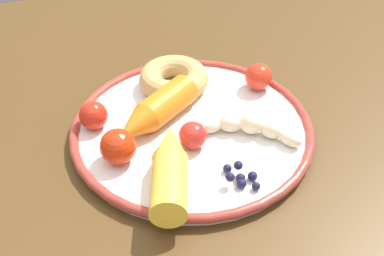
# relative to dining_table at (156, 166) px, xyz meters

# --- Properties ---
(dining_table) EXTENTS (1.28, 0.84, 0.74)m
(dining_table) POSITION_rel_dining_table_xyz_m (0.00, 0.00, 0.00)
(dining_table) COLOR #4B3217
(dining_table) RESTS_ON ground_plane
(plate) EXTENTS (0.31, 0.31, 0.02)m
(plate) POSITION_rel_dining_table_xyz_m (0.04, -0.04, 0.09)
(plate) COLOR white
(plate) RESTS_ON dining_table
(banana) EXTENTS (0.12, 0.08, 0.03)m
(banana) POSITION_rel_dining_table_xyz_m (0.11, -0.08, 0.11)
(banana) COLOR beige
(banana) RESTS_ON plate
(carrot_orange) EXTENTS (0.13, 0.11, 0.04)m
(carrot_orange) POSITION_rel_dining_table_xyz_m (-0.00, -0.02, 0.12)
(carrot_orange) COLOR orange
(carrot_orange) RESTS_ON plate
(carrot_yellow) EXTENTS (0.08, 0.15, 0.04)m
(carrot_yellow) POSITION_rel_dining_table_xyz_m (-0.01, -0.12, 0.12)
(carrot_yellow) COLOR yellow
(carrot_yellow) RESTS_ON plate
(donut) EXTENTS (0.13, 0.13, 0.03)m
(donut) POSITION_rel_dining_table_xyz_m (0.04, 0.05, 0.11)
(donut) COLOR tan
(donut) RESTS_ON plate
(blueberry_pile) EXTENTS (0.04, 0.05, 0.02)m
(blueberry_pile) POSITION_rel_dining_table_xyz_m (0.06, -0.15, 0.10)
(blueberry_pile) COLOR #191638
(blueberry_pile) RESTS_ON plate
(tomato_near) EXTENTS (0.04, 0.04, 0.04)m
(tomato_near) POSITION_rel_dining_table_xyz_m (-0.06, -0.07, 0.12)
(tomato_near) COLOR red
(tomato_near) RESTS_ON plate
(tomato_mid) EXTENTS (0.03, 0.03, 0.03)m
(tomato_mid) POSITION_rel_dining_table_xyz_m (0.03, -0.08, 0.11)
(tomato_mid) COLOR red
(tomato_mid) RESTS_ON plate
(tomato_far) EXTENTS (0.04, 0.04, 0.04)m
(tomato_far) POSITION_rel_dining_table_xyz_m (-0.08, -0.00, 0.11)
(tomato_far) COLOR red
(tomato_far) RESTS_ON plate
(tomato_extra) EXTENTS (0.04, 0.04, 0.04)m
(tomato_extra) POSITION_rel_dining_table_xyz_m (0.16, 0.01, 0.11)
(tomato_extra) COLOR red
(tomato_extra) RESTS_ON plate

